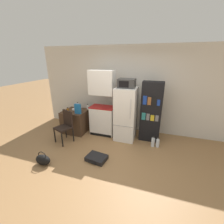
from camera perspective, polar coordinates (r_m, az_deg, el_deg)
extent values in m
plane|color=olive|center=(3.63, -1.60, -19.16)|extent=(24.00, 24.00, 0.00)
cube|color=beige|center=(4.81, 8.64, 8.20)|extent=(6.40, 0.10, 2.66)
cube|color=#422D1E|center=(5.02, -13.60, -3.36)|extent=(0.73, 0.70, 0.71)
cube|color=white|center=(4.72, -3.52, -3.29)|extent=(0.73, 0.44, 0.87)
cube|color=maroon|center=(4.56, -3.64, 1.89)|extent=(0.74, 0.45, 0.03)
cube|color=white|center=(4.39, -3.85, 11.15)|extent=(0.73, 0.38, 0.70)
cube|color=black|center=(4.70, -4.43, -8.72)|extent=(0.70, 0.01, 0.08)
cube|color=white|center=(4.32, 5.25, -0.82)|extent=(0.58, 0.60, 1.53)
cube|color=gray|center=(4.14, 4.18, -5.41)|extent=(0.56, 0.01, 0.01)
cylinder|color=silver|center=(3.90, 7.03, 1.12)|extent=(0.02, 0.02, 0.54)
cube|color=#333333|center=(4.09, 5.64, 10.86)|extent=(0.45, 0.35, 0.24)
cube|color=black|center=(3.93, 4.46, 10.52)|extent=(0.26, 0.01, 0.16)
cube|color=black|center=(4.34, 14.59, -0.05)|extent=(0.57, 0.31, 1.71)
cube|color=teal|center=(4.23, 11.93, -1.62)|extent=(0.10, 0.01, 0.21)
cube|color=slate|center=(4.22, 13.52, -1.89)|extent=(0.08, 0.01, 0.19)
cube|color=gold|center=(4.22, 15.11, -2.24)|extent=(0.10, 0.01, 0.16)
cube|color=slate|center=(4.22, 16.71, -2.37)|extent=(0.08, 0.01, 0.17)
cube|color=#193899|center=(4.09, 12.38, 4.41)|extent=(0.10, 0.01, 0.24)
cube|color=brown|center=(4.08, 14.02, 4.04)|extent=(0.09, 0.01, 0.21)
cube|color=black|center=(4.08, 15.69, 3.93)|extent=(0.09, 0.01, 0.22)
cube|color=#193899|center=(4.08, 17.32, 3.37)|extent=(0.08, 0.01, 0.16)
cylinder|color=brown|center=(4.72, -16.45, 0.41)|extent=(0.07, 0.07, 0.15)
cylinder|color=brown|center=(4.69, -16.55, 1.40)|extent=(0.03, 0.03, 0.03)
cylinder|color=black|center=(4.68, -16.58, 1.63)|extent=(0.04, 0.04, 0.01)
cylinder|color=silver|center=(5.08, -12.87, 2.22)|extent=(0.09, 0.09, 0.17)
cylinder|color=silver|center=(5.05, -12.95, 3.28)|extent=(0.04, 0.04, 0.03)
cylinder|color=black|center=(5.04, -12.97, 3.54)|extent=(0.05, 0.05, 0.02)
cylinder|color=white|center=(4.95, -9.20, 1.79)|extent=(0.07, 0.07, 0.13)
cylinder|color=white|center=(4.93, -9.25, 2.65)|extent=(0.03, 0.03, 0.02)
cylinder|color=black|center=(4.92, -9.26, 2.85)|extent=(0.04, 0.04, 0.01)
cylinder|color=silver|center=(4.99, -14.24, 1.02)|extent=(0.14, 0.14, 0.04)
cube|color=#1E66A8|center=(4.58, -12.92, 1.16)|extent=(0.19, 0.07, 0.30)
cylinder|color=black|center=(4.60, -20.95, -8.39)|extent=(0.04, 0.04, 0.42)
cylinder|color=black|center=(4.31, -18.45, -9.99)|extent=(0.04, 0.04, 0.42)
cylinder|color=black|center=(4.76, -17.19, -6.94)|extent=(0.04, 0.04, 0.42)
cylinder|color=black|center=(4.48, -14.54, -8.38)|extent=(0.04, 0.04, 0.42)
cube|color=black|center=(4.43, -18.10, -5.74)|extent=(0.52, 0.52, 0.04)
cube|color=black|center=(4.43, -16.49, -2.19)|extent=(0.37, 0.18, 0.44)
cube|color=black|center=(3.73, -5.90, -17.01)|extent=(0.51, 0.41, 0.10)
cylinder|color=black|center=(3.61, -7.60, -18.61)|extent=(0.21, 0.05, 0.02)
ellipsoid|color=black|center=(3.87, -24.81, -16.21)|extent=(0.36, 0.20, 0.24)
torus|color=black|center=(3.81, -25.04, -14.88)|extent=(0.21, 0.02, 0.21)
cylinder|color=silver|center=(4.31, 15.33, -11.09)|extent=(0.09, 0.09, 0.24)
cylinder|color=silver|center=(4.24, 15.50, -9.44)|extent=(0.04, 0.04, 0.04)
cylinder|color=black|center=(4.22, 15.54, -9.04)|extent=(0.05, 0.05, 0.02)
cylinder|color=silver|center=(4.32, 17.00, -11.30)|extent=(0.09, 0.09, 0.22)
cylinder|color=silver|center=(4.25, 17.18, -9.76)|extent=(0.04, 0.04, 0.04)
cylinder|color=black|center=(4.24, 17.22, -9.39)|extent=(0.04, 0.04, 0.02)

